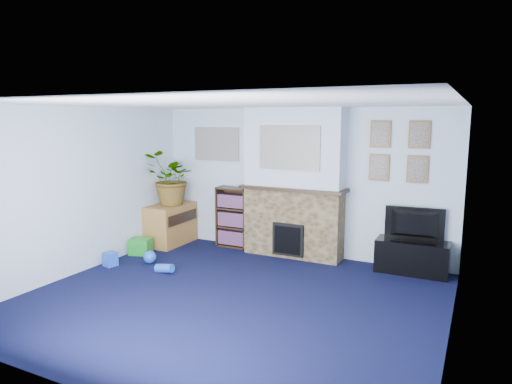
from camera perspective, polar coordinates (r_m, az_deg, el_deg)
The scene contains 26 objects.
floor at distance 5.85m, azimuth -3.06°, elevation -13.22°, with size 5.00×4.50×0.01m, color black.
ceiling at distance 5.42m, azimuth -3.28°, elevation 10.97°, with size 5.00×4.50×0.01m, color white.
wall_back at distance 7.52m, azimuth 5.32°, elevation 1.27°, with size 5.00×0.04×2.40m, color silver.
wall_front at distance 3.78m, azimuth -20.41°, elevation -7.24°, with size 5.00×0.04×2.40m, color silver.
wall_left at distance 7.07m, azimuth -21.08°, elevation 0.19°, with size 0.04×4.50×2.40m, color silver.
wall_right at distance 4.82m, azimuth 23.73°, elevation -3.95°, with size 0.04×4.50×2.40m, color silver.
chimney_breast at distance 7.34m, azimuth 4.74°, elevation 0.96°, with size 1.72×0.50×2.40m.
collage_main at distance 7.08m, azimuth 4.17°, elevation 5.52°, with size 1.00×0.03×0.68m, color gray.
collage_left at distance 8.14m, azimuth -4.94°, elevation 5.98°, with size 0.90×0.03×0.58m, color gray.
portrait_tl at distance 7.07m, azimuth 15.30°, elevation 7.00°, with size 0.30×0.03×0.40m, color brown.
portrait_tr at distance 6.99m, azimuth 19.75°, elevation 6.76°, with size 0.30×0.03×0.40m, color brown.
portrait_bl at distance 7.11m, azimuth 15.13°, elevation 2.97°, with size 0.30×0.03×0.40m, color brown.
portrait_br at distance 7.02m, azimuth 19.53°, elevation 2.69°, with size 0.30×0.03×0.40m, color brown.
tv_stand at distance 7.07m, azimuth 18.92°, elevation -7.80°, with size 1.02×0.43×0.48m, color black.
television at distance 6.97m, azimuth 19.15°, elevation -3.85°, with size 0.83×0.11×0.48m, color black.
bookshelf at distance 8.00m, azimuth -2.82°, elevation -3.31°, with size 0.58×0.28×1.05m.
sideboard at distance 8.33m, azimuth -10.62°, elevation -4.02°, with size 0.51×0.92×0.72m, color olive.
potted_plant at distance 8.11m, azimuth -10.72°, elevation 1.67°, with size 0.85×0.74×0.95m, color #26661E.
mantel_clock at distance 7.33m, azimuth 3.79°, elevation 1.25°, with size 0.10×0.06×0.14m, color gold.
mantel_candle at distance 7.18m, azimuth 6.83°, elevation 1.12°, with size 0.05×0.05×0.16m, color #B2BFC6.
mantel_teddy at distance 7.53m, azimuth 0.45°, elevation 1.43°, with size 0.13×0.13×0.13m, color slate.
mantel_can at distance 7.06m, azimuth 9.99°, elevation 0.74°, with size 0.06×0.06×0.12m, color blue.
green_crate at distance 7.85m, azimuth -14.24°, elevation -6.54°, with size 0.34×0.27×0.27m, color #198C26.
toy_ball at distance 7.35m, azimuth -13.12°, elevation -7.99°, with size 0.20×0.20×0.20m, color blue.
toy_block at distance 7.37m, azimuth -17.76°, elevation -7.97°, with size 0.17×0.17×0.21m, color blue.
toy_tube at distance 6.87m, azimuth -11.36°, elevation -9.34°, with size 0.13×0.13×0.28m, color blue.
Camera 1 is at (2.68, -4.70, 2.23)m, focal length 32.00 mm.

